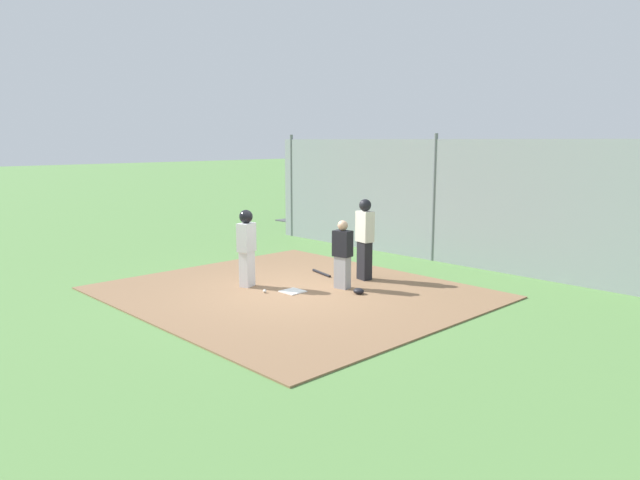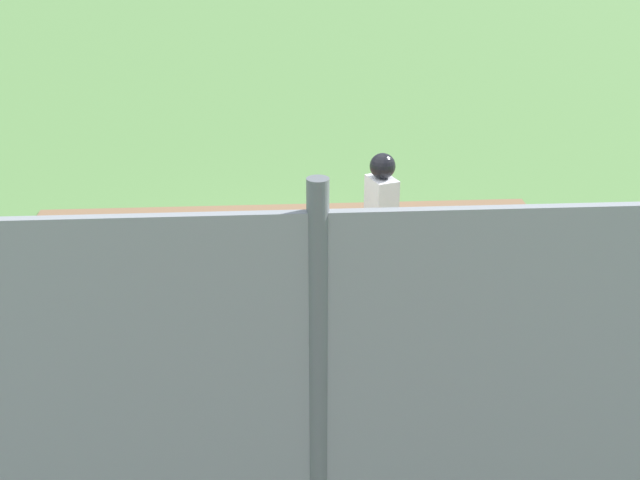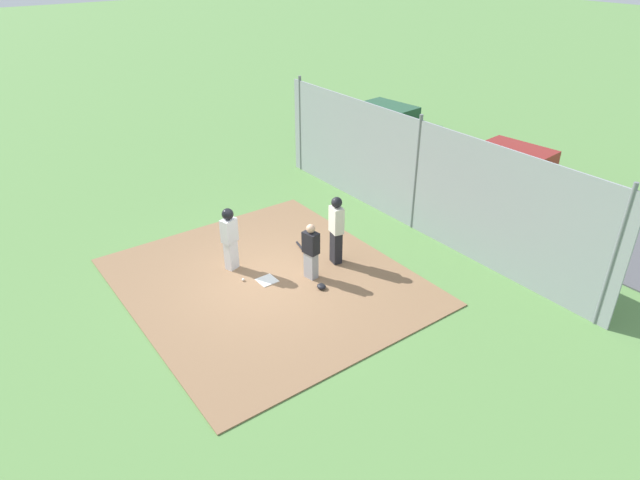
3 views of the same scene
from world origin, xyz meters
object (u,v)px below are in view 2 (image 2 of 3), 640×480
Objects in this scene: umpire at (265,314)px; baseball at (319,284)px; baseball_bat at (375,379)px; catcher_mask at (191,346)px; home_plate at (292,306)px; runner at (381,213)px; catcher at (243,289)px.

baseball is at bearing -4.08° from umpire.
umpire is 2.33× the size of baseball_bat.
umpire is 7.68× the size of catcher_mask.
baseball reaches higher than home_plate.
runner reaches higher than baseball_bat.
home_plate is 0.24× the size of umpire.
runner is at bearing 20.82° from home_plate.
catcher_mask reaches higher than home_plate.
runner reaches higher than baseball.
umpire is 24.90× the size of baseball.
catcher is 1.86× the size of baseball_bat.
home_plate is 1.33m from catcher.
baseball is at bearing -25.08° from runner.
umpire is at bearing -176.95° from catcher.
catcher_mask is at bearing 12.39° from runner.
runner reaches higher than catcher_mask.
runner is 22.67× the size of baseball.
baseball is (0.34, 0.48, 0.03)m from home_plate.
catcher is 1.83m from baseball.
catcher_mask is 3.24× the size of baseball.
catcher_mask is 1.96m from baseball.
catcher is 0.99m from umpire.
catcher is 19.88× the size of baseball.
home_plate is 0.59m from baseball.
baseball is (0.63, 2.40, -0.94)m from umpire.
baseball is (-0.42, 2.05, 0.01)m from baseball_bat.
umpire is 2.65m from baseball.
catcher is at bearing -120.10° from baseball.
home_plate is at bearing 2.14° from runner.
runner is 2.63m from catcher_mask.
home_plate is at bearing -125.56° from baseball.
baseball_bat is 2.09m from baseball.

